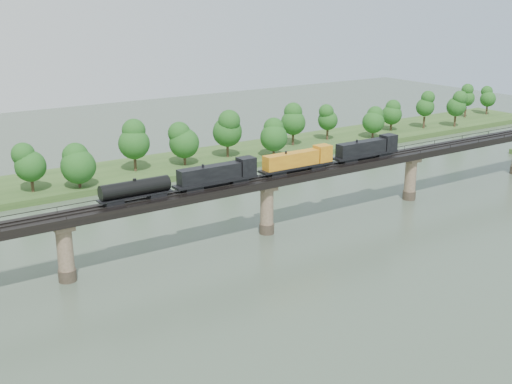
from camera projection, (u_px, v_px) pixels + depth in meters
ground at (372, 288)px, 103.43m from camera, size 400.00×400.00×0.00m
far_bank at (150, 169)px, 170.84m from camera, size 300.00×24.00×1.60m
bridge at (267, 207)px, 125.70m from camera, size 236.00×30.00×11.50m
bridge_superstructure at (267, 176)px, 123.83m from camera, size 220.00×4.90×0.75m
far_treeline at (126, 147)px, 160.57m from camera, size 289.06×17.54×13.60m
freight_train at (272, 166)px, 123.84m from camera, size 67.83×2.64×4.67m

